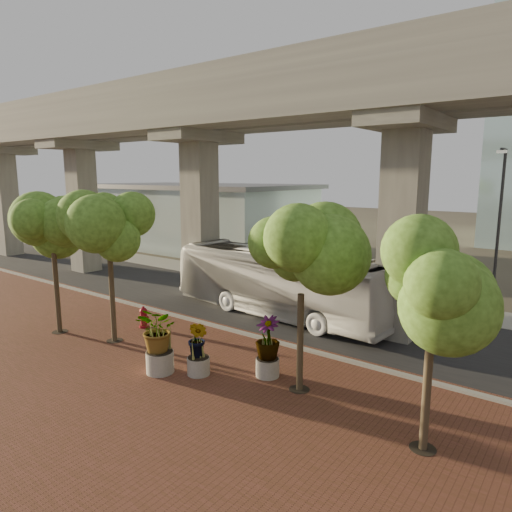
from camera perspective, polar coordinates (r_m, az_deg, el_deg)
The scene contains 18 objects.
ground at distance 22.69m, azimuth 0.77°, elevation -8.32°, with size 160.00×160.00×0.00m, color #383229.
brick_plaza at distance 17.33m, azimuth -15.60°, elevation -14.59°, with size 70.00×13.00×0.06m, color brown.
asphalt_road at distance 24.25m, azimuth 3.59°, elevation -7.07°, with size 90.00×8.00×0.04m, color black.
curb_strip at distance 21.17m, azimuth -2.47°, elevation -9.47°, with size 70.00×0.25×0.16m, color gray.
far_sidewalk at distance 28.83m, azimuth 9.64°, elevation -4.40°, with size 90.00×3.00×0.06m, color gray.
transit_viaduct at distance 23.18m, azimuth 3.79°, elevation 10.36°, with size 72.00×5.60×12.40m.
station_pavilion at distance 46.91m, azimuth -7.44°, elevation 5.13°, with size 23.00×13.00×6.30m.
transit_bus at distance 23.42m, azimuth 2.86°, elevation -3.32°, with size 2.93×12.49×3.48m, color silver.
fire_hydrant at distance 22.33m, azimuth -13.86°, elevation -7.45°, with size 0.51×0.46×1.02m.
planter_front at distance 16.99m, azimuth -12.04°, elevation -9.39°, with size 2.24×2.24×2.47m.
planter_right at distance 16.38m, azimuth 1.47°, elevation -10.52°, with size 2.06×2.06×2.20m.
planter_left at distance 16.69m, azimuth -7.26°, elevation -10.62°, with size 1.82×1.82×2.01m.
street_tree_far_west at distance 22.06m, azimuth -24.18°, elevation 3.53°, with size 3.68×3.68×6.62m.
street_tree_near_west at distance 19.98m, azimuth -17.97°, elevation 3.25°, with size 3.71×3.71×6.61m.
street_tree_near_east at distance 14.61m, azimuth 5.72°, elevation -0.49°, with size 3.88×3.88×6.21m.
street_tree_far_east at distance 12.05m, azimuth 21.39°, elevation -3.09°, with size 3.81×3.81×6.24m.
streetlamp_west at distance 31.98m, azimuth -5.30°, elevation 5.84°, with size 0.41×1.20×8.28m.
streetlamp_east at distance 25.09m, azimuth 28.06°, elevation 3.67°, with size 0.41×1.21×8.35m.
Camera 1 is at (12.71, -17.39, 7.13)m, focal length 32.00 mm.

